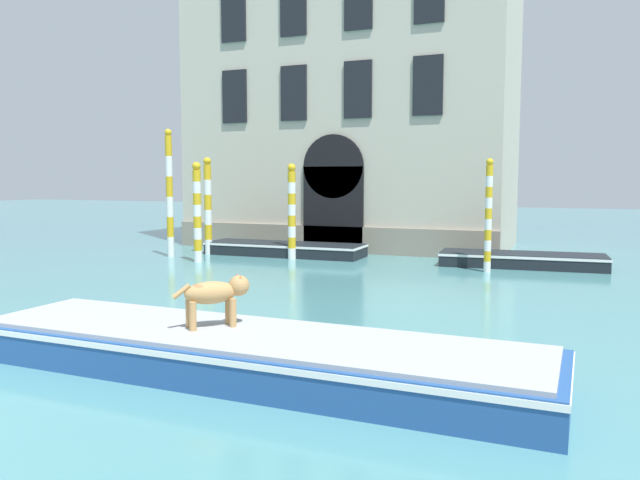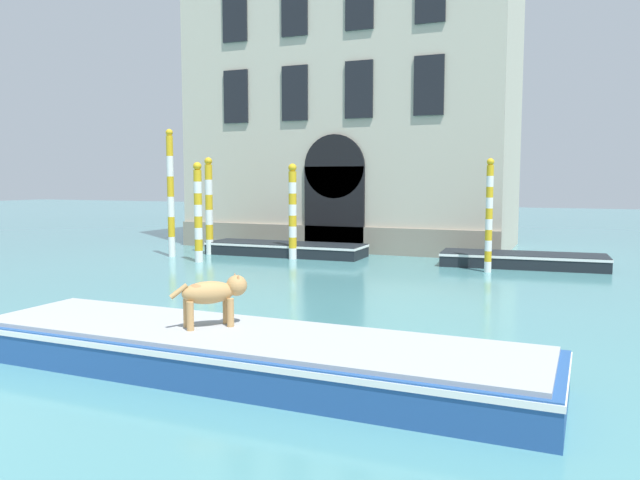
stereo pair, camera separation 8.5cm
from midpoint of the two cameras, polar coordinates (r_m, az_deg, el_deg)
name	(u,v)px [view 1 (the left image)]	position (r m, az deg, el deg)	size (l,w,h in m)	color
palazzo_left	(353,55)	(26.80, 2.92, 16.50)	(12.83, 6.13, 15.70)	#BCB29E
boat_foreground	(247,351)	(9.07, -7.00, -10.08)	(8.64, 2.23, 0.60)	#234C8C
dog_on_deck	(216,293)	(9.30, -9.72, -4.81)	(0.86, 0.91, 0.77)	tan
boat_moored_near_palazzo	(285,249)	(22.61, -3.36, -0.80)	(5.85, 1.76, 0.46)	black
boat_moored_far	(522,259)	(20.64, 17.85, -1.71)	(5.13, 2.01, 0.44)	black
mooring_pole_0	(208,206)	(23.15, -10.31, 3.11)	(0.28, 0.28, 3.54)	white
mooring_pole_1	(170,193)	(22.68, -13.70, 4.21)	(0.25, 0.25, 4.50)	white
mooring_pole_2	(292,211)	(21.47, -2.71, 2.67)	(0.28, 0.28, 3.29)	white
mooring_pole_3	(488,215)	(19.07, 15.02, 2.22)	(0.21, 0.21, 3.37)	white
mooring_pole_4	(197,212)	(21.05, -11.27, 2.55)	(0.28, 0.28, 3.32)	white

